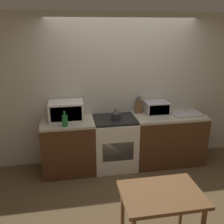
% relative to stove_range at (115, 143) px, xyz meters
% --- Properties ---
extents(ground_plane, '(16.00, 16.00, 0.00)m').
position_rel_stove_range_xyz_m(ground_plane, '(0.19, -0.76, -0.45)').
color(ground_plane, brown).
extents(wall_back, '(10.00, 0.06, 2.60)m').
position_rel_stove_range_xyz_m(wall_back, '(0.19, 0.34, 0.85)').
color(wall_back, beige).
rests_on(wall_back, ground_plane).
extents(counter_left_run, '(0.86, 0.62, 0.90)m').
position_rel_stove_range_xyz_m(counter_left_run, '(-0.79, 0.00, 0.00)').
color(counter_left_run, '#4C2D19').
rests_on(counter_left_run, ground_plane).
extents(counter_right_run, '(1.23, 0.62, 0.90)m').
position_rel_stove_range_xyz_m(counter_right_run, '(0.97, 0.00, 0.00)').
color(counter_right_run, '#4C2D19').
rests_on(counter_right_run, ground_plane).
extents(stove_range, '(0.71, 0.62, 0.90)m').
position_rel_stove_range_xyz_m(stove_range, '(0.00, 0.00, 0.00)').
color(stove_range, silver).
rests_on(stove_range, ground_plane).
extents(kettle, '(0.15, 0.15, 0.18)m').
position_rel_stove_range_xyz_m(kettle, '(0.01, -0.04, 0.53)').
color(kettle, '#2D2D2D').
rests_on(kettle, stove_range).
extents(microwave, '(0.56, 0.38, 0.30)m').
position_rel_stove_range_xyz_m(microwave, '(-0.79, 0.10, 0.60)').
color(microwave, silver).
rests_on(microwave, counter_left_run).
extents(bottle, '(0.09, 0.09, 0.24)m').
position_rel_stove_range_xyz_m(bottle, '(-0.82, -0.19, 0.54)').
color(bottle, '#1E662D').
rests_on(bottle, counter_left_run).
extents(knife_block, '(0.11, 0.06, 0.30)m').
position_rel_stove_range_xyz_m(knife_block, '(0.46, 0.20, 0.57)').
color(knife_block, brown).
rests_on(knife_block, counter_right_run).
extents(toaster_oven, '(0.41, 0.32, 0.21)m').
position_rel_stove_range_xyz_m(toaster_oven, '(0.77, 0.13, 0.56)').
color(toaster_oven, '#ADAFB5').
rests_on(toaster_oven, counter_right_run).
extents(sink_basin, '(0.52, 0.35, 0.24)m').
position_rel_stove_range_xyz_m(sink_basin, '(1.29, 0.01, 0.47)').
color(sink_basin, '#ADAFB5').
rests_on(sink_basin, counter_right_run).
extents(dining_table, '(0.84, 0.59, 0.73)m').
position_rel_stove_range_xyz_m(dining_table, '(0.16, -1.81, 0.17)').
color(dining_table, brown).
rests_on(dining_table, ground_plane).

